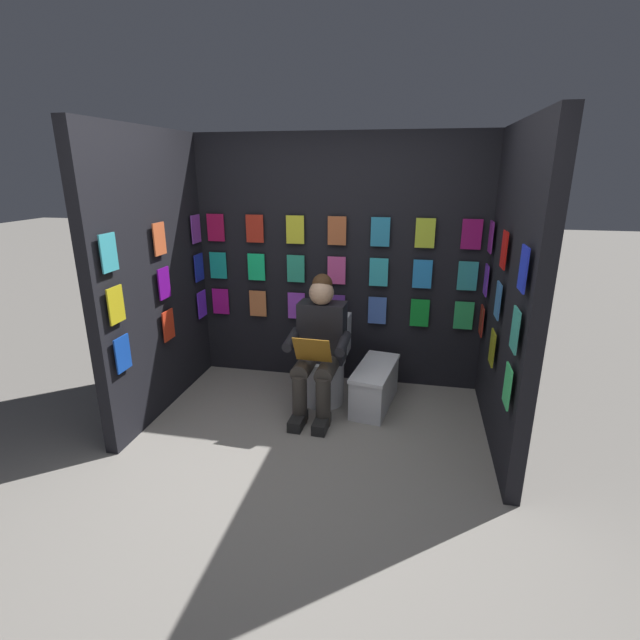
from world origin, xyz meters
name	(u,v)px	position (x,y,z in m)	size (l,w,h in m)	color
ground_plane	(295,477)	(0.00, 0.00, 0.00)	(30.00, 30.00, 0.00)	gray
display_wall_back	(338,263)	(0.00, -1.71, 1.17)	(2.82, 0.14, 2.34)	black
display_wall_left	(511,293)	(-1.41, -0.83, 1.17)	(0.14, 1.66, 2.34)	black
display_wall_right	(154,276)	(1.41, -0.83, 1.17)	(0.14, 1.66, 2.34)	black
toilet	(325,365)	(0.03, -1.21, 0.33)	(0.41, 0.56, 0.77)	white
person_reading	(319,345)	(0.04, -0.98, 0.60)	(0.54, 0.69, 1.19)	black
comic_longbox_near	(375,386)	(-0.43, -1.15, 0.19)	(0.40, 0.76, 0.38)	silver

